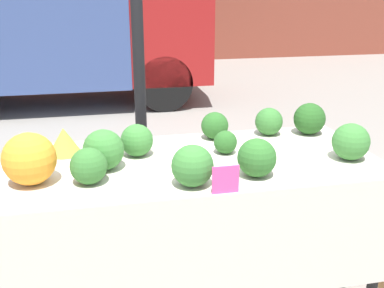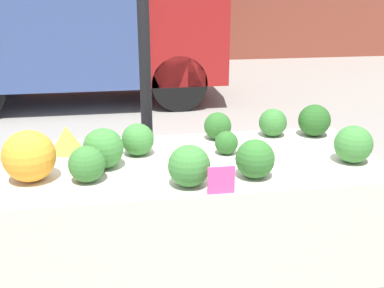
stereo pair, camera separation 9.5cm
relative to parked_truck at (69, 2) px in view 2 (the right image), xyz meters
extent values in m
cylinder|color=black|center=(0.81, -4.23, -0.23)|extent=(0.07, 0.07, 2.47)
cube|color=maroon|center=(1.59, 0.00, -0.23)|extent=(1.15, 1.71, 1.75)
cylinder|color=black|center=(1.47, -0.74, -1.07)|extent=(0.78, 0.22, 0.78)
cylinder|color=black|center=(1.47, 0.74, -1.07)|extent=(0.78, 0.22, 0.78)
cylinder|color=black|center=(-1.22, 0.74, -1.07)|extent=(0.78, 0.22, 0.78)
cube|color=beige|center=(0.97, -4.98, -0.58)|extent=(1.75, 0.78, 0.03)
cube|color=beige|center=(0.97, -5.36, -0.84)|extent=(1.75, 0.01, 0.49)
cylinder|color=black|center=(1.79, -5.31, -1.03)|extent=(0.05, 0.05, 0.87)
cylinder|color=black|center=(0.15, -4.65, -1.03)|extent=(0.05, 0.05, 0.87)
cylinder|color=black|center=(1.79, -4.65, -1.03)|extent=(0.05, 0.05, 0.87)
sphere|color=orange|center=(0.27, -5.10, -0.46)|extent=(0.22, 0.22, 0.22)
cone|color=#93B238|center=(0.38, -4.77, -0.50)|extent=(0.16, 0.16, 0.13)
sphere|color=#23511E|center=(1.68, -4.72, -0.48)|extent=(0.17, 0.17, 0.17)
sphere|color=#387533|center=(0.73, -4.87, -0.49)|extent=(0.16, 0.16, 0.16)
sphere|color=#387533|center=(1.70, -5.12, -0.48)|extent=(0.17, 0.17, 0.17)
sphere|color=#285B23|center=(1.15, -4.92, -0.51)|extent=(0.11, 0.11, 0.11)
sphere|color=#336B2D|center=(1.46, -4.69, -0.49)|extent=(0.15, 0.15, 0.15)
sphere|color=#336B2D|center=(0.50, -5.15, -0.49)|extent=(0.15, 0.15, 0.15)
sphere|color=#387533|center=(0.57, -5.00, -0.48)|extent=(0.18, 0.18, 0.18)
sphere|color=#387533|center=(0.91, -5.26, -0.48)|extent=(0.17, 0.17, 0.17)
sphere|color=#285B23|center=(1.15, -4.69, -0.49)|extent=(0.15, 0.15, 0.15)
sphere|color=#2D6628|center=(1.20, -5.22, -0.48)|extent=(0.17, 0.17, 0.17)
cube|color=#EF4793|center=(1.02, -5.35, -0.51)|extent=(0.11, 0.01, 0.11)
camera|label=1|loc=(0.56, -6.90, 0.20)|focal=42.00mm
camera|label=2|loc=(0.66, -6.91, 0.20)|focal=42.00mm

